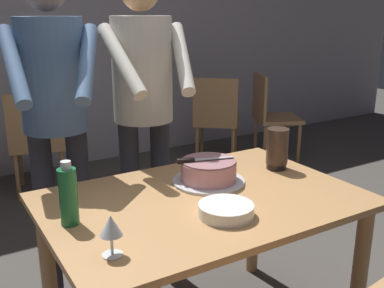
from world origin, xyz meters
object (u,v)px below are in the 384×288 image
person_standing_beside (55,106)px  hurricane_lamp (277,148)px  cake_on_platter (209,172)px  main_dining_table (203,222)px  person_cutting_cake (144,98)px  plate_stack (226,210)px  wine_glass_near (111,227)px  background_chair_2 (271,113)px  background_chair_0 (38,139)px  water_bottle (68,196)px  background_chair_1 (216,117)px  cake_knife (194,160)px

person_standing_beside → hurricane_lamp: bearing=-31.4°
cake_on_platter → main_dining_table: bearing=-130.2°
main_dining_table → person_cutting_cake: bearing=86.5°
plate_stack → wine_glass_near: (-0.49, -0.05, 0.08)m
cake_on_platter → background_chair_2: bearing=43.2°
cake_on_platter → person_standing_beside: bearing=134.1°
person_cutting_cake → background_chair_0: person_cutting_cake is taller
person_cutting_cake → background_chair_2: bearing=33.0°
main_dining_table → water_bottle: (-0.57, 0.04, 0.23)m
plate_stack → hurricane_lamp: 0.64m
wine_glass_near → background_chair_1: (2.06, 2.43, -0.36)m
cake_knife → person_cutting_cake: bearing=90.8°
cake_on_platter → person_cutting_cake: (-0.08, 0.53, 0.27)m
wine_glass_near → person_standing_beside: size_ratio=0.08×
water_bottle → background_chair_1: (2.11, 2.13, -0.37)m
main_dining_table → cake_on_platter: 0.25m
wine_glass_near → background_chair_0: bearing=83.0°
cake_on_platter → person_standing_beside: 0.83m
plate_stack → background_chair_2: background_chair_2 is taller
background_chair_0 → hurricane_lamp: bearing=-71.2°
main_dining_table → background_chair_2: 2.94m
cake_knife → background_chair_0: background_chair_0 is taller
water_bottle → background_chair_0: (0.36, 2.21, -0.37)m
plate_stack → water_bottle: 0.60m
plate_stack → person_cutting_cake: 0.92m
plate_stack → person_standing_beside: person_standing_beside is taller
wine_glass_near → background_chair_2: size_ratio=0.16×
main_dining_table → cake_on_platter: size_ratio=3.97×
water_bottle → background_chair_1: 3.02m
main_dining_table → person_cutting_cake: size_ratio=0.78×
person_cutting_cake → background_chair_0: 1.71m
wine_glass_near → water_bottle: (-0.05, 0.30, 0.01)m
hurricane_lamp → cake_on_platter: bearing=177.7°
cake_on_platter → cake_knife: bearing=164.0°
plate_stack → cake_knife: bearing=78.9°
plate_stack → hurricane_lamp: (0.54, 0.32, 0.08)m
wine_glass_near → person_standing_beside: 0.98m
cake_knife → water_bottle: 0.62m
main_dining_table → person_standing_beside: (-0.43, 0.70, 0.44)m
plate_stack → background_chair_2: 3.11m
hurricane_lamp → person_standing_beside: (-0.95, 0.58, 0.22)m
main_dining_table → background_chair_0: background_chair_0 is taller
cake_on_platter → background_chair_0: background_chair_0 is taller
cake_knife → background_chair_1: size_ratio=0.30×
cake_knife → hurricane_lamp: (0.47, -0.04, -0.01)m
hurricane_lamp → person_cutting_cake: size_ratio=0.12×
person_cutting_cake → person_standing_beside: size_ratio=1.00×
background_chair_0 → background_chair_2: (2.33, -0.24, 0.00)m
water_bottle → plate_stack: bearing=-24.6°
main_dining_table → cake_on_platter: (0.12, 0.14, 0.17)m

